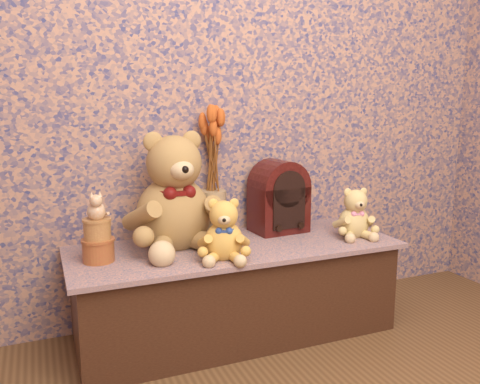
% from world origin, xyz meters
% --- Properties ---
extents(display_shelf, '(1.41, 0.54, 0.41)m').
position_xyz_m(display_shelf, '(0.00, 1.24, 0.20)').
color(display_shelf, '#374870').
rests_on(display_shelf, ground).
extents(teddy_large, '(0.44, 0.52, 0.52)m').
position_xyz_m(teddy_large, '(-0.25, 1.33, 0.67)').
color(teddy_large, '#9F753D').
rests_on(teddy_large, display_shelf).
extents(teddy_medium, '(0.27, 0.30, 0.26)m').
position_xyz_m(teddy_medium, '(-0.11, 1.09, 0.54)').
color(teddy_medium, gold).
rests_on(teddy_medium, display_shelf).
extents(teddy_small, '(0.24, 0.27, 0.24)m').
position_xyz_m(teddy_small, '(0.55, 1.16, 0.53)').
color(teddy_small, tan).
rests_on(teddy_small, display_shelf).
extents(cathedral_radio, '(0.26, 0.20, 0.34)m').
position_xyz_m(cathedral_radio, '(0.27, 1.37, 0.58)').
color(cathedral_radio, '#370C0A').
rests_on(cathedral_radio, display_shelf).
extents(ceramic_vase, '(0.13, 0.13, 0.21)m').
position_xyz_m(ceramic_vase, '(-0.03, 1.44, 0.51)').
color(ceramic_vase, tan).
rests_on(ceramic_vase, display_shelf).
extents(dried_stalks, '(0.31, 0.31, 0.46)m').
position_xyz_m(dried_stalks, '(-0.03, 1.44, 0.84)').
color(dried_stalks, '#CB5720').
rests_on(dried_stalks, ceramic_vase).
extents(biscuit_tin_lower, '(0.12, 0.12, 0.09)m').
position_xyz_m(biscuit_tin_lower, '(-0.57, 1.24, 0.45)').
color(biscuit_tin_lower, '#AF7C33').
rests_on(biscuit_tin_lower, display_shelf).
extents(biscuit_tin_upper, '(0.11, 0.11, 0.08)m').
position_xyz_m(biscuit_tin_upper, '(-0.57, 1.24, 0.53)').
color(biscuit_tin_upper, '#DEB561').
rests_on(biscuit_tin_upper, biscuit_tin_lower).
extents(cat_figurine, '(0.09, 0.10, 0.11)m').
position_xyz_m(cat_figurine, '(-0.57, 1.24, 0.63)').
color(cat_figurine, silver).
rests_on(cat_figurine, biscuit_tin_upper).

